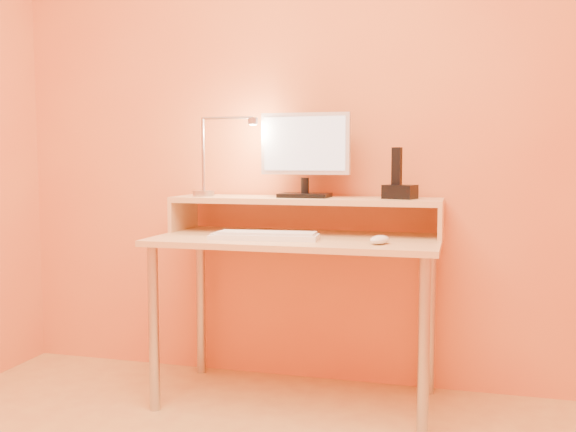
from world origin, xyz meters
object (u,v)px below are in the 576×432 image
(lamp_base, at_px, (204,193))
(remote_control, at_px, (219,235))
(phone_dock, at_px, (400,192))
(mouse, at_px, (380,240))
(monitor_panel, at_px, (305,144))
(keyboard, at_px, (267,237))

(lamp_base, relative_size, remote_control, 0.59)
(phone_dock, relative_size, mouse, 1.24)
(monitor_panel, bearing_deg, lamp_base, -175.62)
(lamp_base, xyz_separation_m, keyboard, (0.38, -0.24, -0.16))
(monitor_panel, relative_size, mouse, 3.80)
(keyboard, relative_size, remote_control, 2.47)
(phone_dock, height_order, remote_control, phone_dock)
(mouse, relative_size, remote_control, 0.62)
(monitor_panel, xyz_separation_m, remote_control, (-0.31, -0.27, -0.39))
(phone_dock, xyz_separation_m, keyboard, (-0.51, -0.27, -0.18))
(monitor_panel, distance_m, lamp_base, 0.52)
(monitor_panel, bearing_deg, mouse, -40.35)
(monitor_panel, bearing_deg, keyboard, -109.41)
(keyboard, height_order, mouse, mouse)
(keyboard, distance_m, mouse, 0.47)
(lamp_base, height_order, keyboard, lamp_base)
(monitor_panel, relative_size, phone_dock, 3.08)
(phone_dock, relative_size, remote_control, 0.76)
(mouse, height_order, remote_control, mouse)
(monitor_panel, xyz_separation_m, phone_dock, (0.42, -0.01, -0.21))
(lamp_base, bearing_deg, phone_dock, 1.93)
(mouse, bearing_deg, lamp_base, -172.81)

